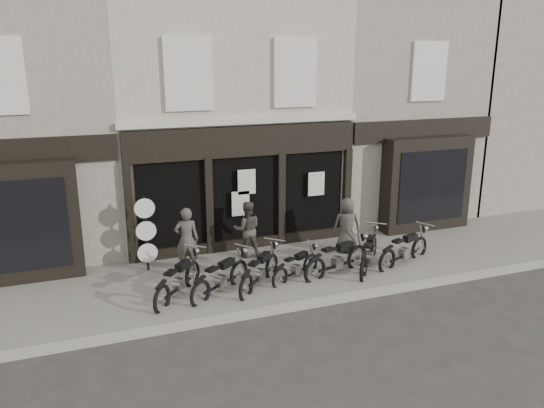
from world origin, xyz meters
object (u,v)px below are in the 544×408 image
object	(u,v)px
motorcycle_0	(178,283)
advert_sign_post	(146,237)
motorcycle_1	(221,280)
motorcycle_3	(296,269)
motorcycle_4	(338,261)
man_left	(187,239)
motorcycle_2	(260,274)
man_right	(347,225)
motorcycle_6	(404,252)
man_centre	(247,229)
motorcycle_5	(369,256)

from	to	relation	value
motorcycle_0	advert_sign_post	bearing A→B (deg)	53.80
motorcycle_1	advert_sign_post	size ratio (longest dim) A/B	0.85
motorcycle_3	advert_sign_post	world-z (taller)	advert_sign_post
motorcycle_4	man_left	size ratio (longest dim) A/B	1.26
motorcycle_3	advert_sign_post	bearing A→B (deg)	124.43
motorcycle_2	motorcycle_4	bearing A→B (deg)	-45.21
motorcycle_0	man_right	size ratio (longest dim) A/B	1.14
motorcycle_0	motorcycle_6	size ratio (longest dim) A/B	0.88
man_left	man_right	size ratio (longest dim) A/B	1.07
motorcycle_3	man_centre	bearing A→B (deg)	82.51
motorcycle_1	motorcycle_6	bearing A→B (deg)	-35.19
motorcycle_0	motorcycle_2	xyz separation A→B (m)	(2.10, -0.12, -0.01)
man_left	motorcycle_4	bearing A→B (deg)	166.68
motorcycle_4	motorcycle_6	distance (m)	2.15
motorcycle_5	man_left	size ratio (longest dim) A/B	1.10
man_right	motorcycle_3	bearing A→B (deg)	47.19
motorcycle_2	man_left	bearing A→B (deg)	88.28
man_left	man_right	distance (m)	4.84
man_centre	motorcycle_3	bearing A→B (deg)	122.37
motorcycle_1	man_centre	distance (m)	2.58
motorcycle_0	motorcycle_1	distance (m)	1.06
motorcycle_0	motorcycle_4	size ratio (longest dim) A/B	0.84
motorcycle_1	man_left	xyz separation A→B (m)	(-0.51, 1.67, 0.60)
motorcycle_0	motorcycle_3	bearing A→B (deg)	-50.94
motorcycle_4	man_right	size ratio (longest dim) A/B	1.35
motorcycle_1	motorcycle_6	world-z (taller)	motorcycle_6
motorcycle_2	motorcycle_5	world-z (taller)	motorcycle_5
motorcycle_3	man_centre	distance (m)	2.18
man_centre	motorcycle_2	bearing A→B (deg)	92.53
man_centre	man_right	size ratio (longest dim) A/B	1.00
motorcycle_2	motorcycle_1	bearing A→B (deg)	136.71
man_centre	advert_sign_post	bearing A→B (deg)	12.96
man_right	motorcycle_2	bearing A→B (deg)	40.07
motorcycle_1	advert_sign_post	xyz separation A→B (m)	(-1.54, 2.04, 0.68)
motorcycle_2	advert_sign_post	world-z (taller)	advert_sign_post
motorcycle_2	man_right	distance (m)	3.59
motorcycle_6	man_left	world-z (taller)	man_left
motorcycle_2	motorcycle_6	size ratio (longest dim) A/B	0.82
motorcycle_0	man_centre	distance (m)	3.16
motorcycle_1	motorcycle_5	xyz separation A→B (m)	(4.33, 0.11, 0.03)
motorcycle_1	motorcycle_3	bearing A→B (deg)	-31.47
motorcycle_1	motorcycle_3	world-z (taller)	motorcycle_1
motorcycle_3	motorcycle_4	world-z (taller)	motorcycle_4
man_centre	advert_sign_post	world-z (taller)	advert_sign_post
motorcycle_6	motorcycle_4	bearing A→B (deg)	158.53
man_left	advert_sign_post	bearing A→B (deg)	-10.37
motorcycle_0	motorcycle_4	distance (m)	4.36
man_left	man_centre	distance (m)	1.94
motorcycle_2	motorcycle_5	xyz separation A→B (m)	(3.28, 0.07, 0.02)
motorcycle_3	motorcycle_6	size ratio (longest dim) A/B	0.80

